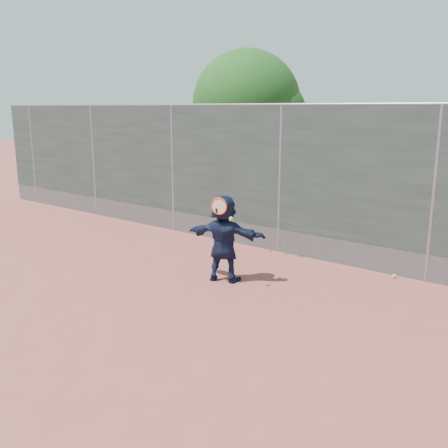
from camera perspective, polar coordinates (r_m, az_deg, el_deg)
The scene contains 7 objects.
ground at distance 7.93m, azimuth -7.51°, elevation -8.72°, with size 80.00×80.00×0.00m, color #9E4C42.
player at distance 8.55m, azimuth 0.00°, elevation -1.64°, with size 1.40×0.45×1.51m, color #141C38.
ball_ground at distance 9.37m, azimuth 18.88°, elevation -5.64°, with size 0.07×0.07×0.07m, color #C3E232.
fence at distance 10.20m, azimuth 6.42°, elevation 5.44°, with size 20.00×0.06×3.03m.
swing_action at distance 8.21m, azimuth -0.46°, elevation 1.80°, with size 0.50×0.21×0.51m.
tree_left at distance 14.22m, azimuth 3.22°, elevation 13.16°, with size 3.15×3.00×4.53m.
weed_clump at distance 10.25m, azimuth 7.27°, elevation -2.83°, with size 0.68×0.07×0.30m.
Camera 1 is at (5.30, -5.11, 2.95)m, focal length 40.00 mm.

